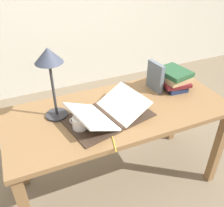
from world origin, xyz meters
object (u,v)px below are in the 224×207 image
Objects in this scene: open_book at (108,113)px; reading_lamp at (49,64)px; book_standing_upright at (155,77)px; coffee_mug at (80,123)px; pencil at (114,143)px; book_stack_tall at (173,78)px.

reading_lamp is (-0.31, 0.15, 0.35)m from open_book.
book_standing_upright is 0.73m from coffee_mug.
coffee_mug is 0.26m from pencil.
coffee_mug is at bearing -62.15° from reading_lamp.
coffee_mug is at bearing -167.88° from book_standing_upright.
book_standing_upright is 1.54× the size of pencil.
book_standing_upright is 0.47× the size of reading_lamp.
reading_lamp reaches higher than open_book.
book_stack_tall is at bearing -15.55° from book_standing_upright.
book_stack_tall is 0.57× the size of reading_lamp.
book_standing_upright reaches higher than book_stack_tall.
book_standing_upright is at bearing 39.31° from pencil.
open_book is 2.73× the size of book_standing_upright.
book_stack_tall is at bearing 2.51° from open_book.
book_stack_tall is 0.83m from pencil.
reading_lamp reaches higher than book_standing_upright.
open_book is 0.52m from book_standing_upright.
open_book reaches higher than pencil.
coffee_mug is (0.10, -0.19, -0.34)m from reading_lamp.
open_book is 2.28× the size of book_stack_tall.
coffee_mug is at bearing -165.98° from book_stack_tall.
coffee_mug is at bearing 123.80° from pencil.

